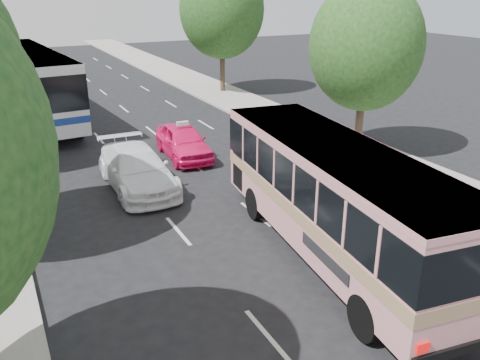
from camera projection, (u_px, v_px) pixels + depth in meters
ground at (292, 275)px, 14.17m from camera, size 120.00×120.00×0.00m
sidewalk_right at (241, 103)px, 34.36m from camera, size 4.00×90.00×0.12m
tree_right_near at (369, 41)px, 22.57m from camera, size 5.10×5.10×7.95m
tree_right_far at (223, 6)px, 35.69m from camera, size 6.00×6.00×9.35m
pink_bus at (335, 190)px, 14.46m from camera, size 3.93×10.89×3.40m
pink_taxi at (183, 141)px, 23.55m from camera, size 2.08×4.58×1.53m
white_pickup at (137, 169)px, 19.95m from camera, size 2.29×5.53×1.60m
tour_coach_front at (29, 80)px, 29.01m from camera, size 4.07×13.86×4.09m
taxi_roof_sign at (183, 123)px, 23.24m from camera, size 0.56×0.21×0.18m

